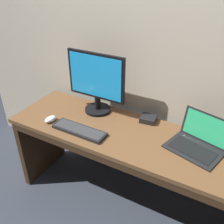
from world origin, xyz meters
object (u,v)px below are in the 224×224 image
Objects in this scene: laptop_black at (198,142)px; external_monitor at (96,83)px; computer_mouse at (51,119)px; wired_keyboard at (79,130)px; external_drive_box at (148,119)px.

laptop_black is 0.81× the size of external_monitor.
laptop_black is 1.09m from computer_mouse.
wired_keyboard is 0.27m from computer_mouse.
computer_mouse is at bearing -167.67° from laptop_black.
wired_keyboard is at bearing 9.28° from computer_mouse.
external_drive_box is at bearing 39.15° from computer_mouse.
external_drive_box is (0.43, 0.06, -0.23)m from external_monitor.
laptop_black is at bearing -18.75° from external_drive_box.
wired_keyboard is at bearing -163.47° from laptop_black.
laptop_black is at bearing 22.14° from computer_mouse.
external_monitor is at bearing -171.59° from external_drive_box.
external_drive_box is (-0.40, 0.14, -0.02)m from laptop_black.
external_monitor reaches higher than computer_mouse.
laptop_black is 0.43m from external_drive_box.
external_monitor is 0.45m from computer_mouse.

